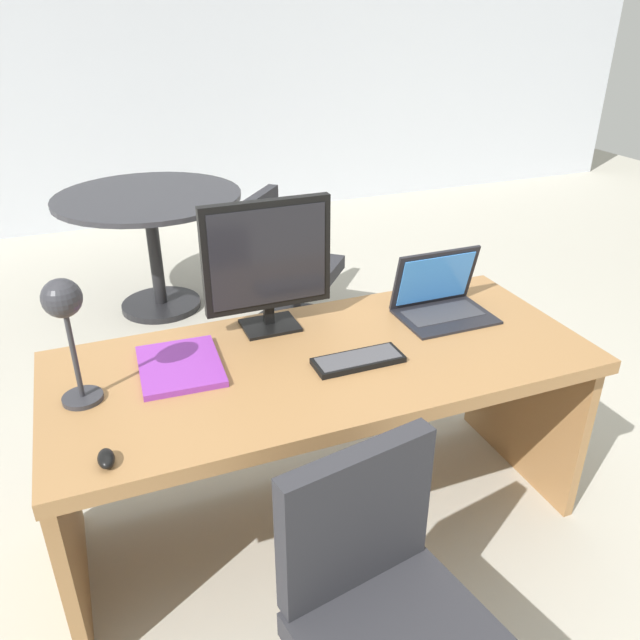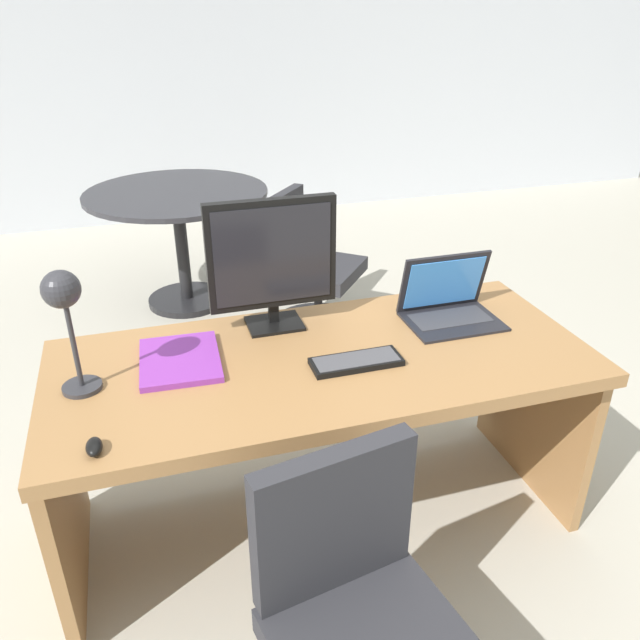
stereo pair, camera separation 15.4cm
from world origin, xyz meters
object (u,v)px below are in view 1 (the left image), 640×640
(meeting_chair_near, at_px, (288,278))
(mouse, at_px, (106,459))
(book, at_px, (180,366))
(keyboard, at_px, (358,360))
(monitor, at_px, (267,260))
(desk, at_px, (320,395))
(meeting_table, at_px, (151,224))
(laptop, at_px, (439,294))
(desk_lamp, at_px, (65,315))

(meeting_chair_near, bearing_deg, mouse, -121.24)
(book, bearing_deg, keyboard, -18.16)
(monitor, distance_m, meeting_chair_near, 1.54)
(desk, distance_m, keyboard, 0.24)
(desk, height_order, meeting_table, meeting_table)
(monitor, relative_size, meeting_chair_near, 0.58)
(laptop, xyz_separation_m, keyboard, (-0.45, -0.23, -0.06))
(laptop, bearing_deg, desk, -168.24)
(book, bearing_deg, laptop, 2.98)
(desk, bearing_deg, meeting_table, 97.76)
(monitor, distance_m, meeting_table, 1.92)
(monitor, relative_size, keyboard, 1.58)
(meeting_chair_near, bearing_deg, desk, -104.73)
(laptop, distance_m, meeting_chair_near, 1.49)
(desk, relative_size, book, 5.49)
(mouse, height_order, meeting_table, mouse)
(keyboard, bearing_deg, meeting_table, 99.57)
(keyboard, distance_m, meeting_chair_near, 1.72)
(desk, xyz_separation_m, meeting_table, (-0.29, 2.09, 0.02))
(keyboard, bearing_deg, laptop, 27.66)
(desk_lamp, bearing_deg, meeting_chair_near, 53.06)
(meeting_table, height_order, meeting_chair_near, meeting_chair_near)
(desk, distance_m, book, 0.51)
(keyboard, height_order, book, keyboard)
(book, bearing_deg, meeting_table, 84.92)
(meeting_table, relative_size, meeting_chair_near, 1.36)
(keyboard, relative_size, book, 0.91)
(monitor, bearing_deg, keyboard, -61.27)
(keyboard, bearing_deg, mouse, -164.95)
(desk_lamp, xyz_separation_m, meeting_table, (0.49, 2.13, -0.45))
(laptop, relative_size, desk_lamp, 0.85)
(desk, distance_m, desk_lamp, 0.91)
(desk, height_order, meeting_chair_near, meeting_chair_near)
(mouse, bearing_deg, desk, 25.15)
(mouse, relative_size, meeting_table, 0.07)
(desk, bearing_deg, monitor, 114.51)
(laptop, bearing_deg, monitor, 169.53)
(laptop, height_order, book, laptop)
(keyboard, height_order, meeting_chair_near, meeting_chair_near)
(laptop, xyz_separation_m, meeting_table, (-0.82, 1.98, -0.23))
(mouse, distance_m, desk_lamp, 0.42)
(book, height_order, meeting_table, meeting_table)
(book, distance_m, meeting_chair_near, 1.75)
(keyboard, relative_size, desk_lamp, 0.74)
(meeting_table, bearing_deg, keyboard, -80.43)
(desk, relative_size, monitor, 3.81)
(monitor, xyz_separation_m, desk_lamp, (-0.67, -0.27, 0.03))
(desk, xyz_separation_m, meeting_chair_near, (0.40, 1.52, -0.22))
(desk, bearing_deg, laptop, 11.76)
(desk, bearing_deg, meeting_chair_near, 75.27)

